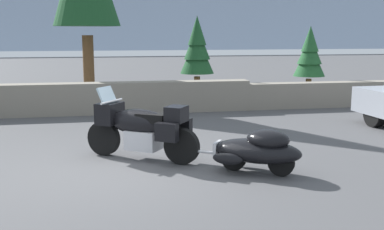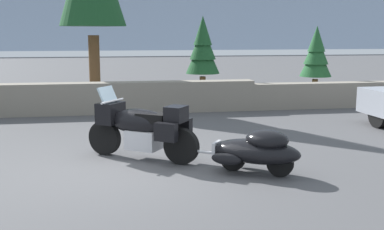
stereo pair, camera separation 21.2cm
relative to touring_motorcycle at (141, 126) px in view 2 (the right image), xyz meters
name	(u,v)px [view 2 (the right image)]	position (x,y,z in m)	size (l,w,h in m)	color
ground_plane	(126,168)	(-0.30, -0.54, -0.62)	(80.00, 80.00, 0.00)	#4C4C4F
stone_guard_wall	(117,98)	(-0.38, 5.31, -0.18)	(24.00, 0.58, 0.92)	gray
distant_ridgeline	(111,5)	(-0.30, 95.32, 7.38)	(240.00, 80.00, 16.00)	#8C9EB7
touring_motorcycle	(141,126)	(0.00, 0.00, 0.00)	(1.99, 1.51, 1.33)	black
car_shaped_trailer	(257,150)	(1.85, -1.26, -0.21)	(2.02, 1.54, 0.76)	black
pine_tree_secondary	(316,54)	(6.45, 6.91, 0.99)	(1.09, 1.09, 2.57)	brown
pine_tree_far_right	(203,48)	(2.58, 7.47, 1.20)	(1.16, 1.16, 2.91)	brown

